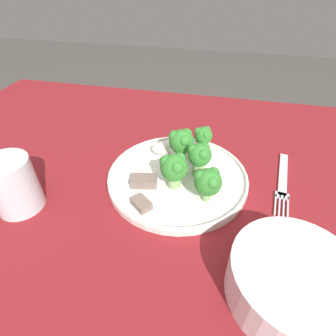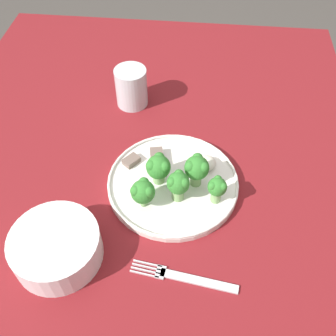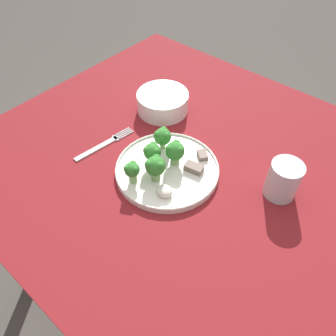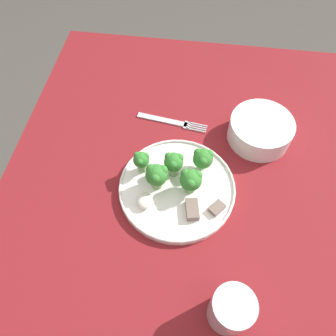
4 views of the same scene
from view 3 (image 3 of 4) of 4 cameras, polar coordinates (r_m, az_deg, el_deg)
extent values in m
plane|color=#4C4742|center=(1.50, 3.46, -19.90)|extent=(8.00, 8.00, 0.00)
cube|color=maroon|center=(0.86, 5.68, -0.35)|extent=(1.18, 0.96, 0.03)
cylinder|color=brown|center=(1.32, -27.01, -10.76)|extent=(0.06, 0.06, 0.74)
cylinder|color=brown|center=(1.60, -1.53, 8.08)|extent=(0.06, 0.06, 0.74)
cylinder|color=white|center=(0.83, -0.14, -0.34)|extent=(0.26, 0.26, 0.01)
torus|color=white|center=(0.82, -0.15, 0.08)|extent=(0.26, 0.26, 0.01)
cube|color=silver|center=(0.91, -12.36, 3.32)|extent=(0.03, 0.13, 0.00)
cube|color=silver|center=(0.93, -8.96, 5.25)|extent=(0.03, 0.02, 0.00)
cube|color=silver|center=(0.94, -7.31, 5.67)|extent=(0.01, 0.05, 0.00)
cube|color=silver|center=(0.94, -7.55, 5.87)|extent=(0.01, 0.05, 0.00)
cube|color=silver|center=(0.94, -7.80, 6.07)|extent=(0.01, 0.05, 0.00)
cube|color=silver|center=(0.95, -8.04, 6.27)|extent=(0.01, 0.05, 0.00)
cylinder|color=white|center=(1.00, -0.94, 11.39)|extent=(0.15, 0.15, 0.06)
cylinder|color=silver|center=(1.01, -0.94, 11.20)|extent=(0.13, 0.13, 0.04)
cylinder|color=silver|center=(0.80, 19.42, -1.96)|extent=(0.08, 0.08, 0.09)
cylinder|color=silver|center=(0.81, 19.11, -2.79)|extent=(0.06, 0.06, 0.05)
cylinder|color=#7FA866|center=(0.79, -6.14, -1.60)|extent=(0.02, 0.02, 0.03)
sphere|color=#337F2D|center=(0.77, -6.29, -0.29)|extent=(0.04, 0.04, 0.04)
sphere|color=#337F2D|center=(0.76, -5.76, -0.28)|extent=(0.02, 0.02, 0.02)
sphere|color=#337F2D|center=(0.77, -6.14, 0.71)|extent=(0.02, 0.02, 0.02)
sphere|color=#337F2D|center=(0.76, -7.13, -0.09)|extent=(0.02, 0.02, 0.02)
cylinder|color=#7FA866|center=(0.79, -2.15, -1.24)|extent=(0.02, 0.02, 0.03)
sphere|color=#337F2D|center=(0.77, -2.21, 0.32)|extent=(0.05, 0.05, 0.05)
sphere|color=#337F2D|center=(0.75, -1.42, 0.36)|extent=(0.02, 0.02, 0.02)
sphere|color=#337F2D|center=(0.77, -2.02, 1.65)|extent=(0.02, 0.02, 0.02)
sphere|color=#337F2D|center=(0.76, -3.28, 0.61)|extent=(0.02, 0.02, 0.02)
cylinder|color=#7FA866|center=(0.83, 1.22, 1.57)|extent=(0.02, 0.02, 0.02)
sphere|color=#337F2D|center=(0.81, 1.25, 3.00)|extent=(0.05, 0.05, 0.05)
sphere|color=#337F2D|center=(0.80, 2.07, 3.08)|extent=(0.02, 0.02, 0.02)
sphere|color=#337F2D|center=(0.81, 1.43, 4.25)|extent=(0.02, 0.02, 0.02)
sphere|color=#337F2D|center=(0.80, 0.29, 3.30)|extent=(0.02, 0.02, 0.02)
cylinder|color=#7FA866|center=(0.82, -2.68, 1.35)|extent=(0.02, 0.02, 0.03)
sphere|color=#337F2D|center=(0.80, -2.75, 2.83)|extent=(0.04, 0.04, 0.04)
sphere|color=#337F2D|center=(0.79, -2.08, 2.90)|extent=(0.02, 0.02, 0.02)
sphere|color=#337F2D|center=(0.81, -2.58, 3.96)|extent=(0.02, 0.02, 0.02)
sphere|color=#337F2D|center=(0.79, -3.67, 3.10)|extent=(0.02, 0.02, 0.02)
cylinder|color=#7FA866|center=(0.87, -0.93, 4.15)|extent=(0.01, 0.01, 0.02)
sphere|color=#337F2D|center=(0.85, -0.95, 5.48)|extent=(0.05, 0.05, 0.05)
sphere|color=#337F2D|center=(0.84, -0.25, 5.59)|extent=(0.02, 0.02, 0.02)
sphere|color=#337F2D|center=(0.85, -0.79, 6.59)|extent=(0.02, 0.02, 0.02)
sphere|color=#337F2D|center=(0.84, -1.84, 5.78)|extent=(0.02, 0.02, 0.02)
cube|color=#756056|center=(0.85, 6.02, 2.28)|extent=(0.04, 0.04, 0.01)
cube|color=#756056|center=(0.82, 4.31, 0.17)|extent=(0.05, 0.03, 0.02)
ellipsoid|color=silver|center=(0.76, -0.62, -4.04)|extent=(0.04, 0.04, 0.02)
camera|label=1|loc=(0.95, 13.24, 28.72)|focal=28.00mm
camera|label=2|loc=(0.93, -35.25, 42.16)|focal=42.00mm
camera|label=4|loc=(0.45, 54.06, 38.42)|focal=35.00mm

